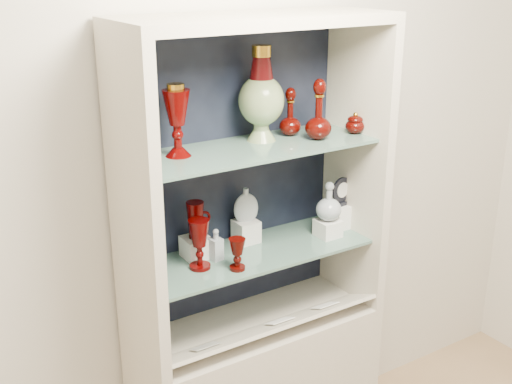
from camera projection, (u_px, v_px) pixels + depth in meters
wall_back at (226, 152)px, 2.52m from camera, size 3.50×0.02×2.80m
cabinet_back_panel at (230, 172)px, 2.52m from camera, size 0.98×0.02×1.15m
cabinet_side_left at (134, 211)px, 2.13m from camera, size 0.04×0.40×1.15m
cabinet_side_right at (355, 165)px, 2.61m from camera, size 0.04×0.40×1.15m
cabinet_top_cap at (256, 20)px, 2.17m from camera, size 1.00×0.40×0.04m
shelf_lower at (253, 253)px, 2.48m from camera, size 0.92×0.34×0.01m
shelf_upper at (253, 148)px, 2.34m from camera, size 0.92×0.34×0.01m
label_ledge at (271, 327)px, 2.47m from camera, size 0.92×0.17×0.09m
label_card_0 at (325, 305)px, 2.59m from camera, size 0.10×0.06×0.03m
label_card_1 at (205, 346)px, 2.32m from camera, size 0.10×0.06×0.03m
label_card_2 at (280, 321)px, 2.48m from camera, size 0.10×0.06×0.03m
label_card_3 at (205, 346)px, 2.32m from camera, size 0.10×0.06×0.03m
pedestal_lamp_left at (132, 128)px, 2.12m from camera, size 0.10×0.10×0.23m
pedestal_lamp_right at (177, 121)px, 2.18m from camera, size 0.11×0.11×0.25m
enamel_urn at (261, 94)px, 2.36m from camera, size 0.22×0.22×0.35m
ruby_decanter_a at (319, 106)px, 2.39m from camera, size 0.13×0.13×0.26m
ruby_decanter_b at (290, 110)px, 2.46m from camera, size 0.11×0.11×0.20m
lidded_bowl at (355, 123)px, 2.51m from camera, size 0.10×0.10×0.09m
cobalt_goblet at (140, 252)px, 2.27m from camera, size 0.08×0.08×0.17m
ruby_goblet_tall at (199, 244)px, 2.31m from camera, size 0.09×0.09×0.19m
ruby_goblet_small at (237, 254)px, 2.31m from camera, size 0.08×0.08×0.12m
riser_ruby_pitcher at (196, 247)px, 2.42m from camera, size 0.10×0.10×0.08m
ruby_pitcher at (195, 220)px, 2.38m from camera, size 0.12×0.09×0.14m
clear_square_bottle at (216, 244)px, 2.39m from camera, size 0.05×0.05×0.12m
riser_flat_flask at (246, 231)px, 2.55m from camera, size 0.09×0.09×0.09m
flat_flask at (246, 204)px, 2.51m from camera, size 0.11×0.06×0.14m
riser_clear_round_decanter at (328, 228)px, 2.61m from camera, size 0.09×0.09×0.07m
clear_round_decanter at (329, 202)px, 2.57m from camera, size 0.14×0.14×0.16m
riser_cameo_medallion at (340, 216)px, 2.69m from camera, size 0.08×0.08×0.10m
cameo_medallion at (342, 191)px, 2.65m from camera, size 0.11×0.05×0.13m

